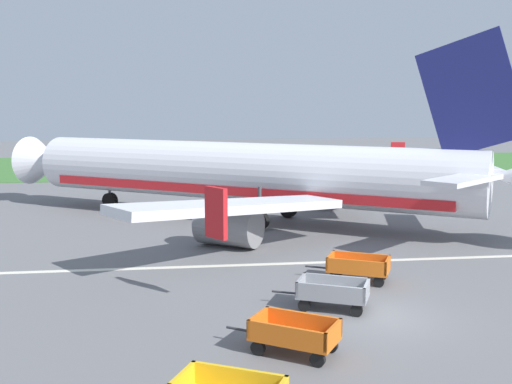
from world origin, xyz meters
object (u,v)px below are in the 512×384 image
Objects in this scene: baggage_cart_second_in_row at (294,334)px; airplane at (254,174)px; baggage_cart_fourth_in_row at (358,267)px; baggage_cart_third_in_row at (333,293)px.

airplane is at bearing 86.36° from baggage_cart_second_in_row.
baggage_cart_fourth_in_row is at bearing -78.44° from airplane.
airplane reaches higher than baggage_cart_fourth_in_row.
baggage_cart_second_in_row is at bearing -119.73° from baggage_cart_third_in_row.
airplane is 20.66m from baggage_cart_second_in_row.
baggage_cart_third_in_row is at bearing 60.27° from baggage_cart_second_in_row.
airplane is at bearing 92.85° from baggage_cart_third_in_row.
baggage_cart_third_in_row is (2.13, 3.74, 0.00)m from baggage_cart_second_in_row.
baggage_cart_second_in_row is at bearing -93.64° from airplane.
baggage_cart_third_in_row is 3.76m from baggage_cart_fourth_in_row.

